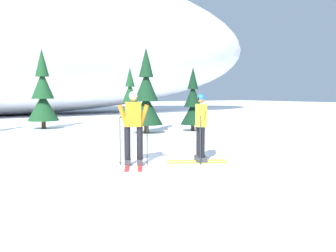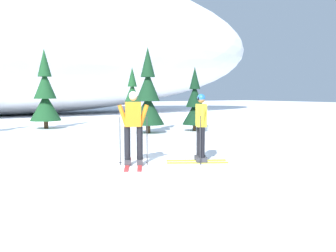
{
  "view_description": "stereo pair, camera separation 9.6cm",
  "coord_description": "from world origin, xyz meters",
  "px_view_note": "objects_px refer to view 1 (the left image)",
  "views": [
    {
      "loc": [
        -4.07,
        -8.07,
        1.77
      ],
      "look_at": [
        0.74,
        -0.34,
        0.95
      ],
      "focal_mm": 39.33,
      "sensor_mm": 36.0,
      "label": 1
    },
    {
      "loc": [
        -3.99,
        -8.12,
        1.77
      ],
      "look_at": [
        0.74,
        -0.34,
        0.95
      ],
      "focal_mm": 39.33,
      "sensor_mm": 36.0,
      "label": 2
    }
  ],
  "objects_px": {
    "pine_tree_center_left": "(43,95)",
    "pine_tree_center_right": "(146,97)",
    "skier_orange_jacket": "(133,127)",
    "skier_yellow_jacket": "(201,126)",
    "pine_tree_right": "(130,100)",
    "pine_tree_far_right": "(193,104)"
  },
  "relations": [
    {
      "from": "pine_tree_center_left",
      "to": "pine_tree_center_right",
      "type": "bearing_deg",
      "value": -53.12
    },
    {
      "from": "pine_tree_center_right",
      "to": "skier_orange_jacket",
      "type": "bearing_deg",
      "value": -120.99
    },
    {
      "from": "skier_yellow_jacket",
      "to": "pine_tree_center_right",
      "type": "height_order",
      "value": "pine_tree_center_right"
    },
    {
      "from": "skier_yellow_jacket",
      "to": "pine_tree_right",
      "type": "xyz_separation_m",
      "value": [
        3.89,
        12.03,
        0.45
      ]
    },
    {
      "from": "skier_orange_jacket",
      "to": "pine_tree_center_left",
      "type": "relative_size",
      "value": 0.46
    },
    {
      "from": "pine_tree_far_right",
      "to": "skier_yellow_jacket",
      "type": "bearing_deg",
      "value": -124.3
    },
    {
      "from": "pine_tree_center_right",
      "to": "pine_tree_far_right",
      "type": "bearing_deg",
      "value": -6.89
    },
    {
      "from": "pine_tree_center_right",
      "to": "pine_tree_far_right",
      "type": "relative_size",
      "value": 1.26
    },
    {
      "from": "skier_orange_jacket",
      "to": "pine_tree_center_left",
      "type": "distance_m",
      "value": 10.79
    },
    {
      "from": "skier_orange_jacket",
      "to": "pine_tree_center_right",
      "type": "height_order",
      "value": "pine_tree_center_right"
    },
    {
      "from": "pine_tree_far_right",
      "to": "pine_tree_center_right",
      "type": "bearing_deg",
      "value": 173.11
    },
    {
      "from": "skier_orange_jacket",
      "to": "pine_tree_center_left",
      "type": "xyz_separation_m",
      "value": [
        0.39,
        10.76,
        0.71
      ]
    },
    {
      "from": "pine_tree_center_left",
      "to": "pine_tree_far_right",
      "type": "xyz_separation_m",
      "value": [
        5.69,
        -4.77,
        -0.41
      ]
    },
    {
      "from": "pine_tree_right",
      "to": "pine_tree_far_right",
      "type": "bearing_deg",
      "value": -84.41
    },
    {
      "from": "skier_orange_jacket",
      "to": "pine_tree_center_left",
      "type": "height_order",
      "value": "pine_tree_center_left"
    },
    {
      "from": "skier_yellow_jacket",
      "to": "skier_orange_jacket",
      "type": "bearing_deg",
      "value": 162.7
    },
    {
      "from": "skier_yellow_jacket",
      "to": "skier_orange_jacket",
      "type": "relative_size",
      "value": 0.97
    },
    {
      "from": "skier_orange_jacket",
      "to": "pine_tree_right",
      "type": "bearing_deg",
      "value": 64.31
    },
    {
      "from": "pine_tree_center_right",
      "to": "skier_yellow_jacket",
      "type": "bearing_deg",
      "value": -107.31
    },
    {
      "from": "skier_orange_jacket",
      "to": "pine_tree_right",
      "type": "height_order",
      "value": "pine_tree_right"
    },
    {
      "from": "skier_yellow_jacket",
      "to": "pine_tree_far_right",
      "type": "distance_m",
      "value": 7.87
    },
    {
      "from": "pine_tree_center_left",
      "to": "pine_tree_right",
      "type": "distance_m",
      "value": 5.21
    }
  ]
}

